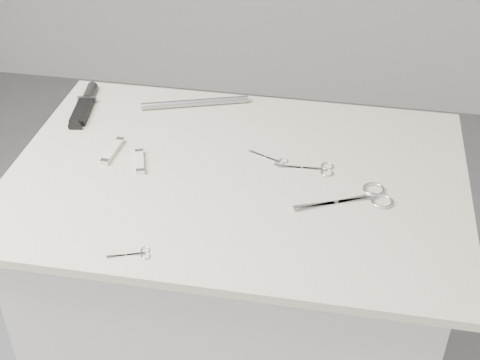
% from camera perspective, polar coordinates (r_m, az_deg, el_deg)
% --- Properties ---
extents(plinth, '(0.90, 0.60, 0.90)m').
position_cam_1_polar(plinth, '(1.78, -0.26, -11.85)').
color(plinth, silver).
rests_on(plinth, ground).
extents(display_board, '(1.00, 0.70, 0.02)m').
position_cam_1_polar(display_board, '(1.47, -0.30, 0.22)').
color(display_board, beige).
rests_on(display_board, plinth).
extents(large_shears, '(0.20, 0.13, 0.01)m').
position_cam_1_polar(large_shears, '(1.41, 10.46, -1.51)').
color(large_shears, silver).
rests_on(large_shears, display_board).
extents(embroidery_scissors_a, '(0.13, 0.05, 0.00)m').
position_cam_1_polar(embroidery_scissors_a, '(1.48, 6.52, 0.96)').
color(embroidery_scissors_a, silver).
rests_on(embroidery_scissors_a, display_board).
extents(embroidery_scissors_b, '(0.09, 0.06, 0.00)m').
position_cam_1_polar(embroidery_scissors_b, '(1.51, 2.84, 1.73)').
color(embroidery_scissors_b, silver).
rests_on(embroidery_scissors_b, display_board).
extents(tiny_scissors, '(0.08, 0.05, 0.00)m').
position_cam_1_polar(tiny_scissors, '(1.27, -8.95, -6.28)').
color(tiny_scissors, silver).
rests_on(tiny_scissors, display_board).
extents(sheathed_knife, '(0.06, 0.19, 0.02)m').
position_cam_1_polar(sheathed_knife, '(1.75, -13.03, 6.40)').
color(sheathed_knife, black).
rests_on(sheathed_knife, display_board).
extents(pocket_knife_a, '(0.03, 0.10, 0.01)m').
position_cam_1_polar(pocket_knife_a, '(1.55, -10.81, 2.48)').
color(pocket_knife_a, silver).
rests_on(pocket_knife_a, display_board).
extents(pocket_knife_b, '(0.05, 0.09, 0.01)m').
position_cam_1_polar(pocket_knife_b, '(1.51, -8.55, 1.55)').
color(pocket_knife_b, silver).
rests_on(pocket_knife_b, display_board).
extents(metal_rail, '(0.26, 0.10, 0.02)m').
position_cam_1_polar(metal_rail, '(1.71, -3.84, 6.59)').
color(metal_rail, gray).
rests_on(metal_rail, display_board).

